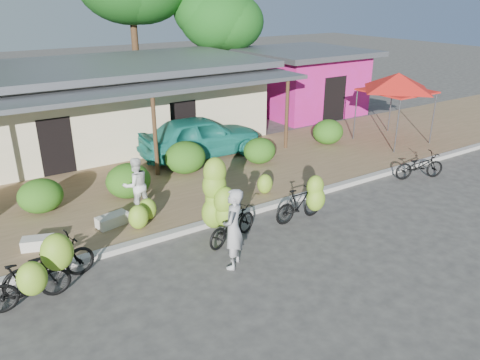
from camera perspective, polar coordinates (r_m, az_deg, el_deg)
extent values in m
plane|color=#3C3A38|center=(11.62, 2.37, -9.04)|extent=(100.00, 100.00, 0.00)
cube|color=#90724E|center=(15.50, -8.34, -0.77)|extent=(60.00, 6.00, 0.12)
cube|color=#A8A399|center=(13.06, -2.70, -4.97)|extent=(60.00, 0.25, 0.15)
cube|color=beige|center=(20.45, -15.83, 8.57)|extent=(12.00, 6.00, 3.10)
cube|color=slate|center=(20.15, -16.33, 13.20)|extent=(13.00, 7.00, 0.25)
cube|color=black|center=(17.84, -12.71, 5.49)|extent=(1.40, 0.12, 2.20)
cube|color=slate|center=(16.47, -11.90, 10.67)|extent=(13.00, 2.00, 0.15)
cylinder|color=#48301C|center=(16.00, -10.29, 5.02)|extent=(0.14, 0.14, 2.85)
cylinder|color=#48301C|center=(18.78, 5.71, 7.76)|extent=(0.14, 0.14, 2.85)
cube|color=#BA1C85|center=(25.52, 7.57, 11.59)|extent=(5.00, 5.00, 3.00)
cube|color=slate|center=(25.28, 7.75, 15.21)|extent=(6.00, 6.00, 0.25)
cube|color=black|center=(23.82, 11.36, 9.65)|extent=(1.40, 0.12, 2.20)
cylinder|color=#48301C|center=(26.42, -12.68, 16.00)|extent=(0.36, 0.36, 7.00)
cylinder|color=#48301C|center=(26.46, -2.53, 14.32)|extent=(0.36, 0.36, 5.01)
ellipsoid|color=#144E13|center=(26.26, -2.61, 19.14)|extent=(4.24, 4.24, 3.39)
ellipsoid|color=#144E13|center=(26.26, -3.98, 19.76)|extent=(3.60, 3.60, 2.88)
ellipsoid|color=#265212|center=(14.43, -23.15, -1.78)|extent=(1.25, 1.13, 0.98)
ellipsoid|color=#265212|center=(14.62, -13.45, -0.07)|extent=(1.37, 1.23, 1.07)
ellipsoid|color=#265212|center=(16.27, -6.68, 2.75)|extent=(1.44, 1.29, 1.12)
ellipsoid|color=#265212|center=(17.15, 2.40, 3.58)|extent=(1.21, 1.09, 0.95)
ellipsoid|color=#265212|center=(19.73, 10.67, 5.79)|extent=(1.31, 1.18, 1.02)
cylinder|color=#59595E|center=(19.15, 18.61, 6.21)|extent=(0.05, 0.05, 2.10)
cylinder|color=#59595E|center=(20.88, 22.47, 6.93)|extent=(0.05, 0.05, 2.10)
cylinder|color=#59595E|center=(20.54, 13.87, 7.72)|extent=(0.05, 0.05, 2.10)
cylinder|color=#59595E|center=(22.16, 17.86, 8.31)|extent=(0.05, 0.05, 2.10)
cube|color=red|center=(20.43, 18.57, 10.27)|extent=(2.40, 2.40, 0.06)
cone|color=red|center=(20.36, 18.70, 11.31)|extent=(3.50, 3.50, 0.70)
imported|color=black|center=(11.03, -22.26, -9.48)|extent=(2.10, 1.01, 1.06)
ellipsoid|color=#94B22C|center=(10.20, -21.40, -8.19)|extent=(0.65, 0.55, 0.81)
imported|color=black|center=(10.60, -24.41, -11.33)|extent=(1.70, 0.54, 1.01)
ellipsoid|color=#94B22C|center=(9.81, -24.01, -10.91)|extent=(0.56, 0.47, 0.70)
imported|color=black|center=(12.00, -0.97, -5.47)|extent=(1.84, 1.13, 0.91)
ellipsoid|color=#94B22C|center=(12.19, -3.14, -3.97)|extent=(0.69, 0.59, 0.87)
ellipsoid|color=#94B22C|center=(12.10, -2.86, -2.21)|extent=(0.62, 0.53, 0.78)
ellipsoid|color=#94B22C|center=(11.89, -3.15, -0.64)|extent=(0.64, 0.54, 0.80)
ellipsoid|color=#94B22C|center=(11.78, -3.09, 1.00)|extent=(0.61, 0.52, 0.76)
ellipsoid|color=#94B22C|center=(12.00, -1.72, -4.12)|extent=(0.59, 0.50, 0.74)
ellipsoid|color=#94B22C|center=(11.80, -1.87, -2.51)|extent=(0.59, 0.50, 0.73)
imported|color=black|center=(13.14, 7.24, -2.96)|extent=(1.62, 0.46, 0.97)
ellipsoid|color=#94B22C|center=(12.53, 9.22, -2.31)|extent=(0.54, 0.46, 0.67)
ellipsoid|color=#94B22C|center=(12.43, 9.16, -0.76)|extent=(0.48, 0.41, 0.60)
imported|color=black|center=(17.15, 21.05, 1.64)|extent=(1.87, 1.20, 0.93)
ellipsoid|color=#94B22C|center=(13.12, -11.22, -3.51)|extent=(0.51, 0.43, 0.63)
ellipsoid|color=#94B22C|center=(12.68, -12.27, -4.42)|extent=(0.54, 0.46, 0.68)
ellipsoid|color=#94B22C|center=(14.57, 3.05, -0.47)|extent=(0.50, 0.43, 0.63)
cube|color=silver|center=(13.10, -15.27, -4.74)|extent=(0.91, 0.56, 0.30)
cube|color=silver|center=(12.58, -23.40, -7.07)|extent=(0.83, 0.61, 0.28)
imported|color=#979797|center=(10.69, -0.83, -5.97)|extent=(0.83, 0.83, 1.95)
imported|color=silver|center=(13.50, -12.57, -0.60)|extent=(0.82, 0.65, 1.61)
imported|color=#1C8072|center=(17.83, -4.80, 5.32)|extent=(4.74, 2.09, 1.59)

